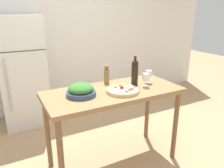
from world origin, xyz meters
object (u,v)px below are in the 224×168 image
wine_bottle (135,72)px  salad_bowl (81,90)px  refrigerator (22,72)px  pepper_mill (107,75)px  homemade_pizza (123,90)px  wine_glass_near (145,77)px  wine_glass_far (149,74)px

wine_bottle → salad_bowl: size_ratio=1.16×
refrigerator → pepper_mill: bearing=-59.0°
salad_bowl → homemade_pizza: size_ratio=0.87×
wine_bottle → salad_bowl: bearing=179.2°
pepper_mill → homemade_pizza: (0.02, -0.34, -0.08)m
refrigerator → salad_bowl: size_ratio=5.57×
wine_glass_near → wine_glass_far: bearing=38.8°
refrigerator → wine_glass_far: (1.23, -1.53, 0.18)m
pepper_mill → salad_bowl: pepper_mill is taller
refrigerator → pepper_mill: size_ratio=7.63×
wine_bottle → pepper_mill: size_ratio=1.58×
wine_bottle → salad_bowl: wine_bottle is taller
wine_glass_far → refrigerator: bearing=128.8°
wine_glass_near → salad_bowl: 0.74m
refrigerator → homemade_pizza: refrigerator is taller
wine_glass_near → homemade_pizza: 0.33m
wine_glass_far → pepper_mill: (-0.44, 0.22, -0.00)m
wine_glass_near → wine_glass_far: 0.14m
salad_bowl → homemade_pizza: bearing=-14.5°
wine_bottle → homemade_pizza: 0.27m
wine_glass_near → refrigerator: bearing=124.7°
wine_glass_near → salad_bowl: bearing=174.2°
wine_glass_near → homemade_pizza: bearing=-173.8°
wine_bottle → wine_glass_far: size_ratio=2.29×
wine_glass_near → wine_glass_far: same height
refrigerator → wine_glass_near: (1.12, -1.61, 0.18)m
refrigerator → wine_bottle: size_ratio=4.83×
wine_glass_near → pepper_mill: pepper_mill is taller
wine_bottle → pepper_mill: 0.34m
salad_bowl → wine_bottle: bearing=-0.8°
homemade_pizza → salad_bowl: bearing=165.5°
refrigerator → wine_glass_near: bearing=-55.3°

